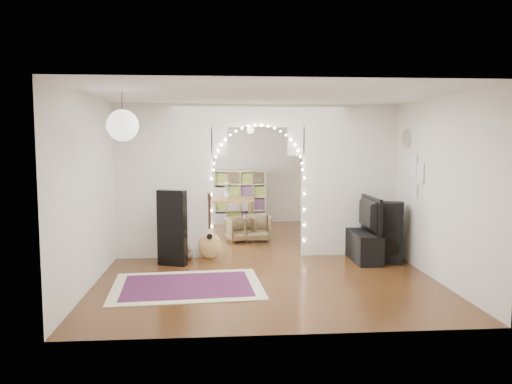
{
  "coord_description": "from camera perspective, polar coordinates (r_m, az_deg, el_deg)",
  "views": [
    {
      "loc": [
        -0.71,
        -8.83,
        2.05
      ],
      "look_at": [
        -0.01,
        0.3,
        1.12
      ],
      "focal_mm": 35.0,
      "sensor_mm": 36.0,
      "label": 1
    }
  ],
  "objects": [
    {
      "name": "acoustic_guitar",
      "position": [
        8.74,
        -5.32,
        -4.91
      ],
      "size": [
        0.4,
        0.15,
        0.98
      ],
      "rotation": [
        0.0,
        0.0,
        -0.02
      ],
      "color": "tan",
      "rests_on": "floor"
    },
    {
      "name": "wall_right",
      "position": [
        9.42,
        15.54,
        1.34
      ],
      "size": [
        0.02,
        7.5,
        2.7
      ],
      "primitive_type": "cube",
      "color": "silver",
      "rests_on": "floor"
    },
    {
      "name": "tabby_cat",
      "position": [
        8.8,
        -7.78,
        -6.89
      ],
      "size": [
        0.2,
        0.46,
        0.3
      ],
      "rotation": [
        0.0,
        0.0,
        -0.01
      ],
      "color": "brown",
      "rests_on": "floor"
    },
    {
      "name": "dining_chair_right",
      "position": [
        10.31,
        0.13,
        -4.16
      ],
      "size": [
        0.57,
        0.59,
        0.53
      ],
      "primitive_type": "imported",
      "rotation": [
        0.0,
        0.0,
        -0.02
      ],
      "color": "brown",
      "rests_on": "floor"
    },
    {
      "name": "area_rug",
      "position": [
        7.27,
        -7.86,
        -10.55
      ],
      "size": [
        2.2,
        1.73,
        0.02
      ],
      "primitive_type": "cube",
      "rotation": [
        0.0,
        0.0,
        0.07
      ],
      "color": "maroon",
      "rests_on": "floor"
    },
    {
      "name": "paper_lantern",
      "position": [
        6.55,
        -15.0,
        7.36
      ],
      "size": [
        0.4,
        0.4,
        0.4
      ],
      "primitive_type": "sphere",
      "color": "white",
      "rests_on": "ceiling"
    },
    {
      "name": "floor",
      "position": [
        9.1,
        0.2,
        -7.21
      ],
      "size": [
        7.5,
        7.5,
        0.0
      ],
      "primitive_type": "plane",
      "color": "black",
      "rests_on": "ground"
    },
    {
      "name": "window",
      "position": [
        10.79,
        -13.79,
        2.73
      ],
      "size": [
        0.04,
        1.2,
        1.4
      ],
      "primitive_type": "cube",
      "color": "white",
      "rests_on": "wall_left"
    },
    {
      "name": "ceiling",
      "position": [
        8.88,
        0.2,
        10.01
      ],
      "size": [
        5.0,
        7.5,
        0.02
      ],
      "primitive_type": "cube",
      "color": "white",
      "rests_on": "wall_back"
    },
    {
      "name": "picture_frames",
      "position": [
        8.48,
        17.73,
        1.82
      ],
      "size": [
        0.02,
        0.5,
        0.7
      ],
      "primitive_type": null,
      "color": "white",
      "rests_on": "wall_right"
    },
    {
      "name": "dining_chair_left",
      "position": [
        10.28,
        -1.78,
        -4.29
      ],
      "size": [
        0.64,
        0.66,
        0.49
      ],
      "primitive_type": "imported",
      "rotation": [
        0.0,
        0.0,
        0.25
      ],
      "color": "brown",
      "rests_on": "floor"
    },
    {
      "name": "floor_speaker",
      "position": [
        8.74,
        15.16,
        -4.52
      ],
      "size": [
        0.5,
        0.46,
        1.03
      ],
      "rotation": [
        0.0,
        0.0,
        -0.36
      ],
      "color": "black",
      "rests_on": "floor"
    },
    {
      "name": "fairy_lights",
      "position": [
        8.75,
        0.27,
        2.54
      ],
      "size": [
        1.64,
        0.04,
        1.6
      ],
      "primitive_type": null,
      "color": "#FFEABF",
      "rests_on": "divider_wall"
    },
    {
      "name": "flower_vase",
      "position": [
        11.37,
        -3.29,
        -0.25
      ],
      "size": [
        0.18,
        0.18,
        0.19
      ],
      "primitive_type": "imported",
      "rotation": [
        0.0,
        0.0,
        -0.01
      ],
      "color": "white",
      "rests_on": "dining_table"
    },
    {
      "name": "ceiling_fan",
      "position": [
        10.86,
        -0.65,
        7.66
      ],
      "size": [
        1.1,
        1.1,
        0.3
      ],
      "primitive_type": null,
      "color": "gold",
      "rests_on": "ceiling"
    },
    {
      "name": "dining_table",
      "position": [
        11.39,
        -3.29,
        -1.1
      ],
      "size": [
        1.21,
        0.81,
        0.76
      ],
      "rotation": [
        0.0,
        0.0,
        -0.01
      ],
      "color": "olive",
      "rests_on": "floor"
    },
    {
      "name": "media_console",
      "position": [
        8.82,
        12.21,
        -6.09
      ],
      "size": [
        0.4,
        1.0,
        0.5
      ],
      "primitive_type": "cube",
      "rotation": [
        0.0,
        0.0,
        0.0
      ],
      "color": "black",
      "rests_on": "floor"
    },
    {
      "name": "wall_left",
      "position": [
        9.04,
        -15.81,
        1.15
      ],
      "size": [
        0.02,
        7.5,
        2.7
      ],
      "primitive_type": "cube",
      "color": "silver",
      "rests_on": "floor"
    },
    {
      "name": "wall_front",
      "position": [
        5.18,
        3.52,
        -1.97
      ],
      "size": [
        5.0,
        0.02,
        2.7
      ],
      "primitive_type": "cube",
      "color": "silver",
      "rests_on": "floor"
    },
    {
      "name": "guitar_case",
      "position": [
        8.36,
        -9.56,
        -4.06
      ],
      "size": [
        0.5,
        0.32,
        1.26
      ],
      "primitive_type": "cube",
      "rotation": [
        0.0,
        0.0,
        -0.36
      ],
      "color": "black",
      "rests_on": "floor"
    },
    {
      "name": "wall_clock",
      "position": [
        8.83,
        16.88,
        5.89
      ],
      "size": [
        0.03,
        0.31,
        0.31
      ],
      "primitive_type": "cylinder",
      "rotation": [
        0.0,
        1.57,
        0.0
      ],
      "color": "white",
      "rests_on": "wall_right"
    },
    {
      "name": "bookcase",
      "position": [
        12.42,
        -1.85,
        -0.57
      ],
      "size": [
        1.32,
        0.43,
        1.34
      ],
      "primitive_type": "cube",
      "rotation": [
        0.0,
        0.0,
        -0.08
      ],
      "color": "#C0A98B",
      "rests_on": "floor"
    },
    {
      "name": "wall_back",
      "position": [
        12.62,
        -1.16,
        2.64
      ],
      "size": [
        5.0,
        0.02,
        2.7
      ],
      "primitive_type": "cube",
      "color": "silver",
      "rests_on": "floor"
    },
    {
      "name": "tv",
      "position": [
        8.73,
        12.28,
        -2.49
      ],
      "size": [
        0.14,
        1.08,
        0.62
      ],
      "primitive_type": "imported",
      "rotation": [
        0.0,
        0.0,
        1.57
      ],
      "color": "black",
      "rests_on": "media_console"
    },
    {
      "name": "divider_wall",
      "position": [
        8.88,
        0.2,
        1.78
      ],
      "size": [
        5.0,
        0.2,
        2.7
      ],
      "color": "silver",
      "rests_on": "floor"
    }
  ]
}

